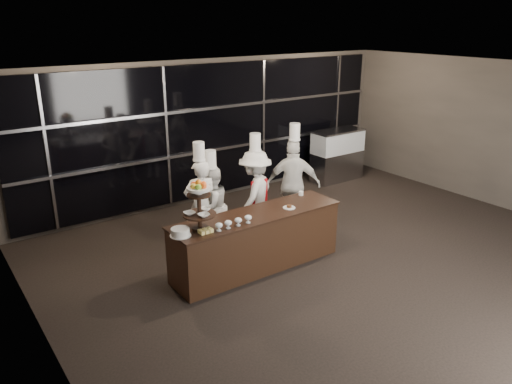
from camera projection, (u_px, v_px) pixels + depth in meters
room at (403, 193)px, 6.88m from camera, size 10.00×10.00×10.00m
window_wall at (217, 130)px, 10.67m from camera, size 8.60×0.10×2.80m
buffet_counter at (257, 240)px, 7.86m from camera, size 2.84×0.74×0.92m
display_stand at (199, 202)px, 7.02m from camera, size 0.48×0.48×0.74m
compotes at (233, 222)px, 7.20m from camera, size 0.62×0.11×0.12m
layer_cake at (180, 232)px, 6.92m from camera, size 0.30×0.30×0.11m
pastry_squares at (206, 231)px, 7.02m from camera, size 0.19×0.13×0.05m
small_plate at (289, 207)px, 7.93m from camera, size 0.20×0.20×0.05m
chef_cup at (301, 193)px, 8.49m from camera, size 0.08×0.08×0.07m
display_case at (337, 152)px, 12.09m from camera, size 1.30×0.57×1.24m
chef_a at (201, 203)px, 8.41m from camera, size 0.64×0.49×1.88m
chef_b at (212, 205)px, 8.62m from camera, size 0.79×0.69×1.70m
chef_c at (255, 194)px, 8.87m from camera, size 1.21×1.06×1.92m
chef_d at (293, 184)px, 9.24m from camera, size 1.04×0.95×2.01m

